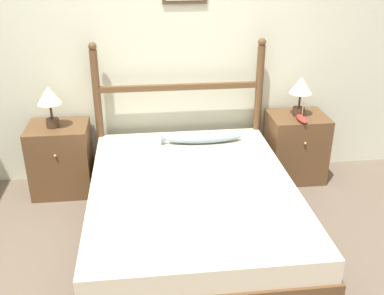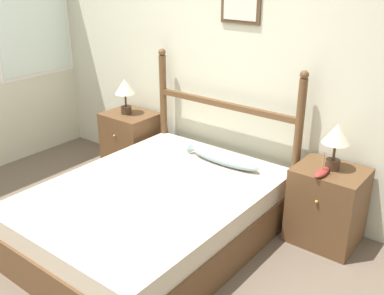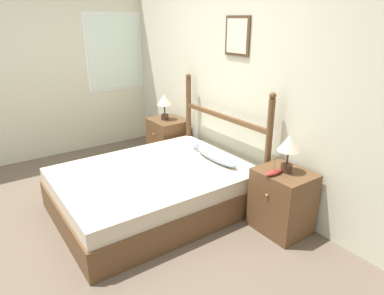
# 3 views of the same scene
# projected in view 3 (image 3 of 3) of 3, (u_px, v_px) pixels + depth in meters

# --- Properties ---
(ground_plane) EXTENTS (16.00, 16.00, 0.00)m
(ground_plane) POSITION_uv_depth(u_px,v_px,m) (95.00, 219.00, 3.57)
(ground_plane) COLOR brown
(wall_back) EXTENTS (6.40, 0.08, 2.55)m
(wall_back) POSITION_uv_depth(u_px,v_px,m) (226.00, 81.00, 4.05)
(wall_back) COLOR beige
(wall_back) RESTS_ON ground_plane
(wall_left) EXTENTS (0.08, 6.40, 2.55)m
(wall_left) POSITION_uv_depth(u_px,v_px,m) (33.00, 71.00, 4.76)
(wall_left) COLOR beige
(wall_left) RESTS_ON ground_plane
(bed) EXTENTS (1.51, 1.99, 0.46)m
(bed) POSITION_uv_depth(u_px,v_px,m) (153.00, 189.00, 3.71)
(bed) COLOR brown
(bed) RESTS_ON ground_plane
(headboard) EXTENTS (1.51, 0.07, 1.30)m
(headboard) POSITION_uv_depth(u_px,v_px,m) (223.00, 132.00, 4.06)
(headboard) COLOR brown
(headboard) RESTS_ON ground_plane
(nightstand_left) EXTENTS (0.51, 0.46, 0.62)m
(nightstand_left) POSITION_uv_depth(u_px,v_px,m) (168.00, 140.00, 4.95)
(nightstand_left) COLOR brown
(nightstand_left) RESTS_ON ground_plane
(nightstand_right) EXTENTS (0.51, 0.46, 0.62)m
(nightstand_right) POSITION_uv_depth(u_px,v_px,m) (282.00, 201.00, 3.31)
(nightstand_right) COLOR brown
(nightstand_right) RESTS_ON ground_plane
(table_lamp_left) EXTENTS (0.21, 0.21, 0.36)m
(table_lamp_left) POSITION_uv_depth(u_px,v_px,m) (164.00, 102.00, 4.75)
(table_lamp_left) COLOR #422D1E
(table_lamp_left) RESTS_ON nightstand_left
(table_lamp_right) EXTENTS (0.21, 0.21, 0.36)m
(table_lamp_right) POSITION_uv_depth(u_px,v_px,m) (289.00, 146.00, 3.11)
(table_lamp_right) COLOR #422D1E
(table_lamp_right) RESTS_ON nightstand_right
(model_boat) EXTENTS (0.07, 0.20, 0.18)m
(model_boat) POSITION_uv_depth(u_px,v_px,m) (274.00, 172.00, 3.13)
(model_boat) COLOR maroon
(model_boat) RESTS_ON nightstand_right
(fish_pillow) EXTENTS (0.71, 0.15, 0.09)m
(fish_pillow) POSITION_uv_depth(u_px,v_px,m) (215.00, 157.00, 3.86)
(fish_pillow) COLOR #8499A3
(fish_pillow) RESTS_ON bed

